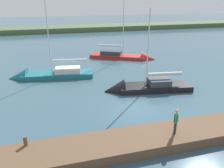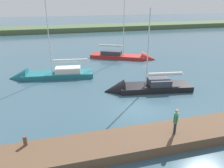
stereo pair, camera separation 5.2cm
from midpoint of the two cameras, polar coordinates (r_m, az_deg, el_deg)
The scene contains 8 objects.
ground_plane at distance 18.19m, azimuth 6.32°, elevation -6.60°, with size 200.00×200.00×0.00m, color #385666.
far_shoreline at distance 63.16m, azimuth -9.77°, elevation 13.20°, with size 180.00×8.00×2.40m, color #4C603D.
dock_pier at distance 14.64m, azimuth 12.70°, elevation -13.06°, with size 21.11×2.58×0.65m, color brown.
mooring_post_near at distance 13.82m, azimuth -21.11°, elevation -13.33°, with size 0.22×0.22×0.57m, color brown.
sailboat_inner_slip at distance 21.88m, azimuth 7.54°, elevation -1.26°, with size 8.65×3.37×8.65m.
sailboat_outer_mooring at distance 26.30m, azimuth -16.30°, elevation 1.89°, with size 9.43×3.42×10.04m.
sailboat_far_left at distance 33.37m, azimuth 4.12°, elevation 6.78°, with size 9.43×6.35×11.81m.
person_on_dock at distance 14.09m, azimuth 16.01°, elevation -8.78°, with size 0.45×0.51×1.65m.
Camera 2 is at (6.09, 14.92, 8.43)m, focal length 35.99 mm.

